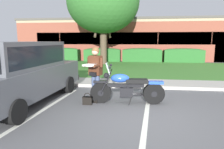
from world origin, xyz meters
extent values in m
plane|color=#565659|center=(0.00, 0.00, 0.00)|extent=(140.00, 140.00, 0.00)
cube|color=#ADA89E|center=(0.00, 3.03, 0.06)|extent=(60.00, 0.20, 0.12)
cube|color=#ADA89E|center=(0.00, 3.88, 0.04)|extent=(60.00, 1.50, 0.08)
cube|color=#3D752D|center=(0.00, 8.65, 0.03)|extent=(60.00, 8.04, 0.06)
cube|color=silver|center=(-2.54, 0.20, 0.00)|extent=(0.49, 4.39, 0.01)
cube|color=silver|center=(0.28, 0.20, 0.00)|extent=(0.49, 4.39, 0.01)
cylinder|color=black|center=(-1.08, 0.92, 0.32)|extent=(0.65, 0.15, 0.64)
cylinder|color=black|center=(-1.08, 0.92, 0.32)|extent=(0.19, 0.13, 0.18)
cylinder|color=black|center=(0.52, 1.04, 0.32)|extent=(0.65, 0.23, 0.64)
cylinder|color=black|center=(0.52, 1.04, 0.32)|extent=(0.19, 0.21, 0.18)
cube|color=black|center=(-1.08, 0.92, 0.67)|extent=(0.45, 0.17, 0.06)
cube|color=blue|center=(0.57, 1.04, 0.66)|extent=(0.45, 0.23, 0.08)
cylinder|color=black|center=(-0.94, 0.85, 0.60)|extent=(0.31, 0.07, 0.58)
cylinder|color=black|center=(-0.95, 1.01, 0.60)|extent=(0.31, 0.07, 0.58)
sphere|color=black|center=(-0.91, 0.93, 0.86)|extent=(0.17, 0.17, 0.17)
cylinder|color=black|center=(-0.77, 0.94, 0.98)|extent=(0.09, 0.72, 0.03)
cylinder|color=black|center=(-0.74, 0.58, 0.98)|extent=(0.05, 0.10, 0.04)
cylinder|color=black|center=(-0.80, 1.30, 0.98)|extent=(0.05, 0.10, 0.04)
sphere|color=black|center=(-0.76, 0.64, 1.14)|extent=(0.08, 0.08, 0.08)
sphere|color=black|center=(-0.81, 1.24, 1.14)|extent=(0.08, 0.08, 0.08)
cube|color=#B2BCC6|center=(-0.85, 0.93, 1.08)|extent=(0.17, 0.37, 0.35)
cube|color=black|center=(-0.33, 0.97, 0.56)|extent=(1.10, 0.18, 0.10)
ellipsoid|color=blue|center=(-0.50, 0.96, 0.78)|extent=(0.58, 0.36, 0.26)
cube|color=black|center=(0.00, 1.00, 0.70)|extent=(0.66, 0.33, 0.12)
cube|color=black|center=(-0.30, 0.98, 0.36)|extent=(0.42, 0.27, 0.28)
cylinder|color=black|center=(-0.34, 0.97, 0.52)|extent=(0.18, 0.13, 0.21)
cylinder|color=black|center=(-0.27, 0.98, 0.52)|extent=(0.18, 0.13, 0.21)
cylinder|color=black|center=(0.06, 1.14, 0.26)|extent=(0.60, 0.13, 0.08)
cylinder|color=black|center=(0.26, 1.16, 0.26)|extent=(0.60, 0.13, 0.08)
cylinder|color=black|center=(-0.17, 0.83, 0.15)|extent=(0.12, 0.12, 0.30)
cube|color=black|center=(-1.20, 0.97, 0.05)|extent=(0.19, 0.26, 0.10)
cube|color=black|center=(-1.33, 1.01, 0.05)|extent=(0.19, 0.26, 0.10)
cylinder|color=#3D4C70|center=(-1.19, 0.98, 0.43)|extent=(0.14, 0.14, 0.86)
cylinder|color=#3D4C70|center=(-1.32, 1.03, 0.43)|extent=(0.14, 0.14, 0.86)
cube|color=#4C2819|center=(-1.26, 1.01, 1.15)|extent=(0.43, 0.34, 0.58)
cube|color=#4C2819|center=(-1.26, 1.01, 1.42)|extent=(0.35, 0.29, 0.06)
sphere|color=tan|center=(-1.26, 1.01, 1.56)|extent=(0.21, 0.21, 0.21)
sphere|color=brown|center=(-1.25, 1.02, 1.59)|extent=(0.23, 0.23, 0.23)
cube|color=black|center=(-1.30, 0.89, 0.90)|extent=(0.24, 0.17, 0.12)
cylinder|color=#4C2819|center=(-1.16, 0.80, 1.17)|extent=(0.20, 0.35, 0.09)
cylinder|color=#4C2819|center=(-1.46, 0.91, 1.17)|extent=(0.20, 0.35, 0.09)
cylinder|color=#4C2819|center=(-1.06, 0.91, 1.25)|extent=(0.10, 0.10, 0.28)
cylinder|color=#4C2819|center=(-1.47, 1.07, 1.25)|extent=(0.10, 0.10, 0.28)
cube|color=white|center=(-1.36, 0.73, 1.19)|extent=(0.41, 0.41, 0.05)
cube|color=black|center=(-1.45, 0.71, 0.12)|extent=(0.28, 0.12, 0.24)
cube|color=black|center=(-1.45, 0.70, 0.22)|extent=(0.28, 0.13, 0.04)
torus|color=black|center=(-1.45, 0.71, 0.26)|extent=(0.20, 0.02, 0.20)
cube|color=#515459|center=(-3.49, 0.62, 0.70)|extent=(2.25, 4.83, 0.80)
cube|color=#515459|center=(-3.51, 0.47, 1.48)|extent=(1.92, 3.03, 0.76)
cube|color=black|center=(-2.67, 0.41, 1.48)|extent=(0.24, 2.72, 0.55)
cube|color=black|center=(-3.41, 1.70, 1.44)|extent=(1.57, 0.35, 0.51)
cube|color=black|center=(-3.32, 3.00, 0.40)|extent=(1.90, 0.24, 0.20)
cylinder|color=black|center=(-4.27, 2.14, 0.30)|extent=(0.28, 0.62, 0.60)
cylinder|color=black|center=(-2.50, 2.00, 0.30)|extent=(0.28, 0.62, 0.60)
cylinder|color=black|center=(-2.72, -0.90, 0.30)|extent=(0.28, 0.62, 0.60)
cylinder|color=#4C3D2D|center=(-2.68, 10.85, 1.35)|extent=(0.51, 0.51, 2.71)
ellipsoid|color=#2D6628|center=(-2.68, 10.85, 4.77)|extent=(5.50, 5.50, 4.68)
cylinder|color=#4C3D2D|center=(-2.22, 10.85, 2.60)|extent=(0.18, 1.05, 0.99)
cylinder|color=#4C3D2D|center=(-3.24, 10.85, 2.75)|extent=(0.18, 1.24, 1.29)
cube|color=#286028|center=(-6.67, 12.97, 0.55)|extent=(2.70, 0.90, 1.10)
ellipsoid|color=#286028|center=(-6.67, 12.97, 1.10)|extent=(2.57, 0.84, 0.28)
cube|color=#286028|center=(-3.15, 12.97, 0.55)|extent=(3.24, 0.90, 1.10)
ellipsoid|color=#286028|center=(-3.15, 12.97, 1.10)|extent=(3.08, 0.84, 0.28)
cube|color=#286028|center=(0.38, 12.97, 0.55)|extent=(3.38, 0.90, 1.10)
ellipsoid|color=#286028|center=(0.38, 12.97, 1.10)|extent=(3.21, 0.84, 0.28)
cube|color=#286028|center=(3.91, 12.97, 0.55)|extent=(3.30, 0.90, 1.10)
ellipsoid|color=#286028|center=(3.91, 12.97, 1.10)|extent=(3.14, 0.84, 0.28)
cube|color=brown|center=(1.78, 19.63, 1.90)|extent=(26.95, 11.82, 3.80)
cube|color=#998466|center=(1.78, 13.76, 3.68)|extent=(26.95, 0.10, 0.24)
cube|color=#4C4742|center=(1.78, 19.63, 3.90)|extent=(27.22, 11.94, 0.20)
cube|color=#1E282D|center=(1.78, 13.75, 2.09)|extent=(22.91, 0.06, 1.10)
cube|color=brown|center=(-7.38, 13.74, 2.09)|extent=(0.08, 0.04, 1.20)
cube|color=brown|center=(-2.80, 13.74, 2.09)|extent=(0.08, 0.04, 1.20)
cube|color=brown|center=(1.78, 13.74, 2.09)|extent=(0.08, 0.04, 1.20)
cube|color=brown|center=(6.37, 13.74, 2.09)|extent=(0.08, 0.04, 1.20)
cube|color=#473323|center=(7.17, 13.76, 1.05)|extent=(1.00, 0.08, 2.10)
camera|label=1|loc=(0.01, -4.96, 1.89)|focal=32.34mm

